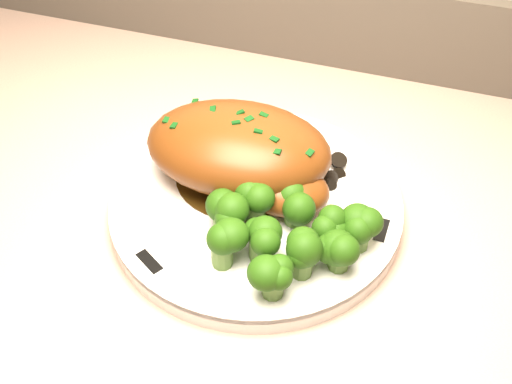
% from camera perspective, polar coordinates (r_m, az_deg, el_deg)
% --- Properties ---
extents(plate, '(0.38, 0.38, 0.02)m').
position_cam_1_polar(plate, '(0.66, 0.00, -1.24)').
color(plate, white).
rests_on(plate, counter).
extents(rim_accent_0, '(0.01, 0.03, 0.00)m').
position_cam_1_polar(rim_accent_0, '(0.63, 11.09, -3.35)').
color(rim_accent_0, black).
rests_on(rim_accent_0, plate).
extents(rim_accent_1, '(0.03, 0.02, 0.00)m').
position_cam_1_polar(rim_accent_1, '(0.75, -1.76, 6.29)').
color(rim_accent_1, black).
rests_on(rim_accent_1, plate).
extents(rim_accent_2, '(0.03, 0.03, 0.00)m').
position_cam_1_polar(rim_accent_2, '(0.61, -9.47, -6.15)').
color(rim_accent_2, black).
rests_on(rim_accent_2, plate).
extents(gravy_pool, '(0.13, 0.13, 0.00)m').
position_cam_1_polar(gravy_pool, '(0.68, -1.52, 1.54)').
color(gravy_pool, '#332109').
rests_on(gravy_pool, plate).
extents(chicken_breast, '(0.20, 0.14, 0.08)m').
position_cam_1_polar(chicken_breast, '(0.65, -1.11, 3.52)').
color(chicken_breast, brown).
rests_on(chicken_breast, plate).
extents(mushroom_pile, '(0.09, 0.06, 0.02)m').
position_cam_1_polar(mushroom_pile, '(0.68, 5.57, 1.60)').
color(mushroom_pile, black).
rests_on(mushroom_pile, plate).
extents(broccoli_florets, '(0.16, 0.12, 0.05)m').
position_cam_1_polar(broccoli_florets, '(0.59, 2.65, -3.72)').
color(broccoli_florets, '#557A33').
rests_on(broccoli_florets, plate).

